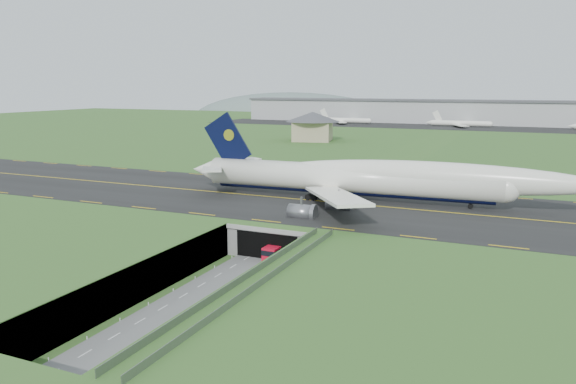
% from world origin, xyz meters
% --- Properties ---
extents(ground, '(900.00, 900.00, 0.00)m').
position_xyz_m(ground, '(0.00, 0.00, 0.00)').
color(ground, '#336327').
rests_on(ground, ground).
extents(airfield_deck, '(800.00, 800.00, 6.00)m').
position_xyz_m(airfield_deck, '(0.00, 0.00, 3.00)').
color(airfield_deck, gray).
rests_on(airfield_deck, ground).
extents(trench_road, '(12.00, 75.00, 0.20)m').
position_xyz_m(trench_road, '(0.00, -7.50, 0.10)').
color(trench_road, slate).
rests_on(trench_road, ground).
extents(taxiway, '(800.00, 44.00, 0.18)m').
position_xyz_m(taxiway, '(0.00, 33.00, 6.09)').
color(taxiway, black).
rests_on(taxiway, airfield_deck).
extents(tunnel_portal, '(17.00, 22.30, 6.00)m').
position_xyz_m(tunnel_portal, '(0.00, 16.71, 3.33)').
color(tunnel_portal, gray).
rests_on(tunnel_portal, ground).
extents(guideway, '(3.00, 53.00, 7.05)m').
position_xyz_m(guideway, '(11.00, -19.11, 5.32)').
color(guideway, '#A8A8A3').
rests_on(guideway, ground).
extents(jumbo_jet, '(89.45, 58.38, 19.33)m').
position_xyz_m(jumbo_jet, '(11.85, 37.09, 11.19)').
color(jumbo_jet, white).
rests_on(jumbo_jet, ground).
extents(shuttle_tram, '(2.86, 7.06, 2.87)m').
position_xyz_m(shuttle_tram, '(1.63, 8.82, 1.58)').
color(shuttle_tram, red).
rests_on(shuttle_tram, ground).
extents(service_building, '(28.91, 28.91, 13.15)m').
position_xyz_m(service_building, '(-50.06, 157.77, 13.79)').
color(service_building, tan).
rests_on(service_building, ground).
extents(cargo_terminal, '(320.00, 67.00, 15.60)m').
position_xyz_m(cargo_terminal, '(0.02, 299.41, 13.96)').
color(cargo_terminal, '#B2B2B2').
rests_on(cargo_terminal, ground).
extents(distant_hills, '(700.00, 91.00, 60.00)m').
position_xyz_m(distant_hills, '(64.38, 430.00, -4.00)').
color(distant_hills, slate).
rests_on(distant_hills, ground).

